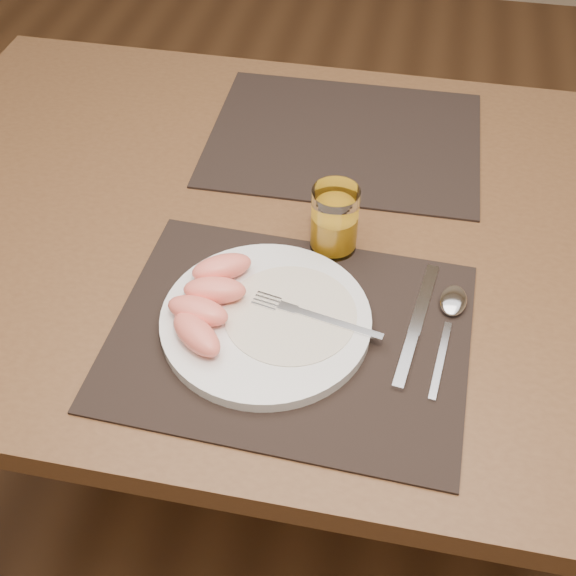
# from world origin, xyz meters

# --- Properties ---
(ground) EXTENTS (5.00, 5.00, 0.00)m
(ground) POSITION_xyz_m (0.00, 0.00, 0.00)
(ground) COLOR #54341C
(ground) RESTS_ON ground
(table) EXTENTS (1.40, 0.90, 0.75)m
(table) POSITION_xyz_m (0.00, 0.00, 0.67)
(table) COLOR brown
(table) RESTS_ON ground
(placemat_near) EXTENTS (0.46, 0.36, 0.00)m
(placemat_near) POSITION_xyz_m (-0.00, -0.22, 0.75)
(placemat_near) COLOR black
(placemat_near) RESTS_ON table
(placemat_far) EXTENTS (0.46, 0.36, 0.00)m
(placemat_far) POSITION_xyz_m (0.00, 0.22, 0.75)
(placemat_far) COLOR black
(placemat_far) RESTS_ON table
(plate) EXTENTS (0.27, 0.27, 0.02)m
(plate) POSITION_xyz_m (-0.04, -0.21, 0.76)
(plate) COLOR white
(plate) RESTS_ON placemat_near
(plate_dressing) EXTENTS (0.17, 0.17, 0.00)m
(plate_dressing) POSITION_xyz_m (-0.01, -0.20, 0.77)
(plate_dressing) COLOR white
(plate_dressing) RESTS_ON plate
(fork) EXTENTS (0.17, 0.05, 0.00)m
(fork) POSITION_xyz_m (0.01, -0.20, 0.77)
(fork) COLOR silver
(fork) RESTS_ON plate
(knife) EXTENTS (0.05, 0.22, 0.01)m
(knife) POSITION_xyz_m (0.15, -0.19, 0.76)
(knife) COLOR silver
(knife) RESTS_ON placemat_near
(spoon) EXTENTS (0.04, 0.19, 0.01)m
(spoon) POSITION_xyz_m (0.20, -0.14, 0.76)
(spoon) COLOR silver
(spoon) RESTS_ON placemat_near
(juice_glass) EXTENTS (0.07, 0.07, 0.10)m
(juice_glass) POSITION_xyz_m (0.03, -0.05, 0.80)
(juice_glass) COLOR white
(juice_glass) RESTS_ON placemat_near
(grapefruit_wedges) EXTENTS (0.10, 0.19, 0.03)m
(grapefruit_wedges) POSITION_xyz_m (-0.11, -0.21, 0.79)
(grapefruit_wedges) COLOR #FF7F68
(grapefruit_wedges) RESTS_ON plate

